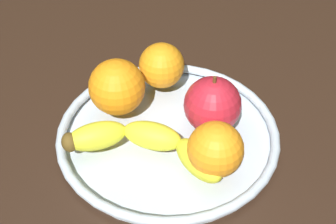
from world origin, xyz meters
TOP-DOWN VIEW (x-y plane):
  - ground_plane at (0.00, 0.00)cm, footprint 152.97×152.97cm
  - fruit_bowl at (0.00, 0.00)cm, footprint 28.80×28.80cm
  - banana at (1.72, 4.75)cm, footprint 21.08×8.45cm
  - apple at (-5.28, -1.84)cm, footprint 7.28×7.28cm
  - orange_center at (7.36, -2.43)cm, footprint 7.44×7.44cm
  - orange_front_right at (2.96, -8.92)cm, footprint 6.36×6.36cm
  - orange_front_left at (-6.78, 5.28)cm, footprint 6.60×6.60cm

SIDE VIEW (x-z plane):
  - ground_plane at x=0.00cm, z-range -4.00..0.00cm
  - fruit_bowl at x=0.00cm, z-range 0.02..1.82cm
  - banana at x=1.72cm, z-range 1.80..5.26cm
  - orange_front_right at x=2.96cm, z-range 1.80..8.16cm
  - orange_front_left at x=-6.78cm, z-range 1.80..8.40cm
  - apple at x=-5.28cm, z-range 1.40..9.49cm
  - orange_center at x=7.36cm, z-range 1.80..9.24cm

